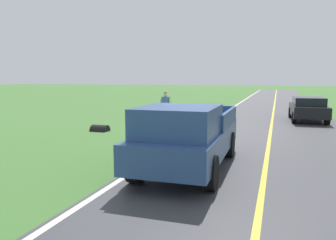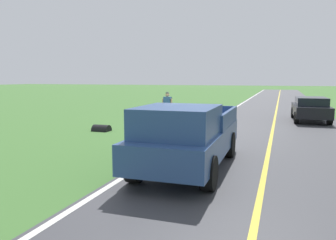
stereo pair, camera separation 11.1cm
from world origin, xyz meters
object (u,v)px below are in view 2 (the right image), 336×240
object	(u,v)px
hitchhiker_walking	(168,105)
sedan_near_oncoming	(311,108)
suitcase_carried	(160,118)
pickup_truck_passing	(187,135)

from	to	relation	value
hitchhiker_walking	sedan_near_oncoming	bearing A→B (deg)	-157.62
suitcase_carried	sedan_near_oncoming	size ratio (longest dim) A/B	0.10
sedan_near_oncoming	hitchhiker_walking	bearing A→B (deg)	22.38
hitchhiker_walking	pickup_truck_passing	world-z (taller)	pickup_truck_passing
suitcase_carried	sedan_near_oncoming	bearing A→B (deg)	116.02
pickup_truck_passing	suitcase_carried	bearing A→B (deg)	-65.46
hitchhiker_walking	pickup_truck_passing	xyz separation A→B (m)	(-3.74, 9.18, -0.01)
suitcase_carried	pickup_truck_passing	size ratio (longest dim) A/B	0.08
hitchhiker_walking	sedan_near_oncoming	world-z (taller)	hitchhiker_walking
hitchhiker_walking	suitcase_carried	xyz separation A→B (m)	(0.42, 0.05, -0.75)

